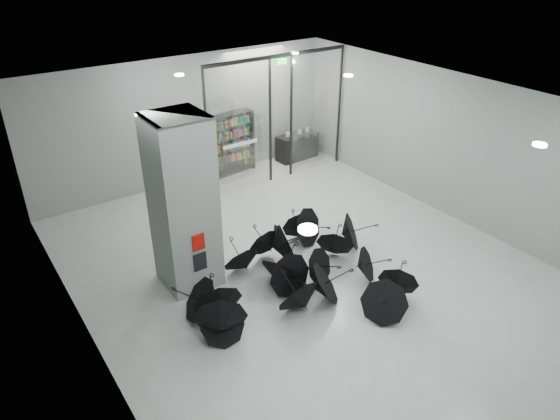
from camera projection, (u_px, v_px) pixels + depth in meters
room at (334, 173)px, 10.52m from camera, size 14.00×14.02×4.01m
column at (183, 204)px, 11.12m from camera, size 1.20×1.20×4.00m
fire_cabinet at (198, 242)px, 10.98m from camera, size 0.28×0.04×0.38m
info_panel at (200, 262)px, 11.22m from camera, size 0.30×0.03×0.42m
exit_sign at (282, 62)px, 15.09m from camera, size 0.30×0.06×0.15m
glass_partition at (278, 114)px, 16.01m from camera, size 5.06×0.08×4.00m
bookshelf at (227, 145)px, 16.87m from camera, size 1.91×0.61×2.06m
shop_counter at (297, 146)px, 18.31m from camera, size 1.54×0.69×0.90m
umbrella_cluster at (292, 275)px, 11.68m from camera, size 5.72×4.64×1.32m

